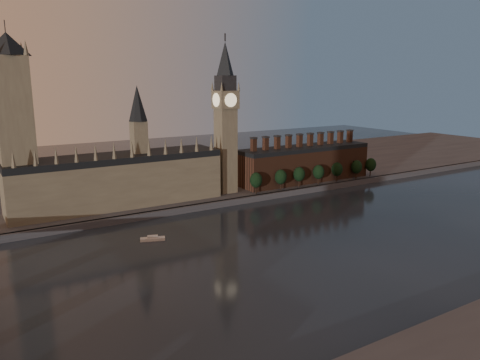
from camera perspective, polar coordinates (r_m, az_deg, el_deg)
The scene contains 14 objects.
ground at distance 238.96m, azimuth 9.56°, elevation -8.00°, with size 900.00×900.00×0.00m, color black.
north_bank at distance 384.86m, azimuth -8.07°, elevation 0.16°, with size 900.00×182.00×4.00m.
palace_of_westminster at distance 301.06m, azimuth -14.58°, elevation 0.30°, with size 130.00×30.30×74.00m.
victoria_tower at distance 284.96m, azimuth -25.79°, elevation 6.44°, with size 24.00×24.00×108.00m.
big_ben at distance 320.95m, azimuth -1.77°, elevation 7.77°, with size 15.00×15.00×107.00m.
chimney_block at distance 365.66m, azimuth 7.83°, elevation 2.05°, with size 110.00×25.00×37.00m.
embankment_tree_0 at distance 322.23m, azimuth 1.97°, elevation -0.02°, with size 8.60×8.60×14.88m.
embankment_tree_1 at distance 333.58m, azimuth 4.99°, elevation 0.37°, with size 8.60×8.60×14.88m.
embankment_tree_2 at distance 344.53m, azimuth 7.22°, elevation 0.70°, with size 8.60×8.60×14.88m.
embankment_tree_3 at distance 354.87m, azimuth 9.55°, elevation 0.97°, with size 8.60×8.60×14.88m.
embankment_tree_4 at distance 367.98m, azimuth 11.74°, elevation 1.29°, with size 8.60×8.60×14.88m.
embankment_tree_5 at distance 381.36m, azimuth 14.03°, elevation 1.56°, with size 8.60×8.60×14.88m.
embankment_tree_6 at distance 394.18m, azimuth 15.65°, elevation 1.81°, with size 8.60×8.60×14.88m.
river_boat at distance 248.16m, azimuth -10.60°, elevation -7.03°, with size 13.10×7.67×2.53m.
Camera 1 is at (-149.22, -167.50, 82.34)m, focal length 35.00 mm.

